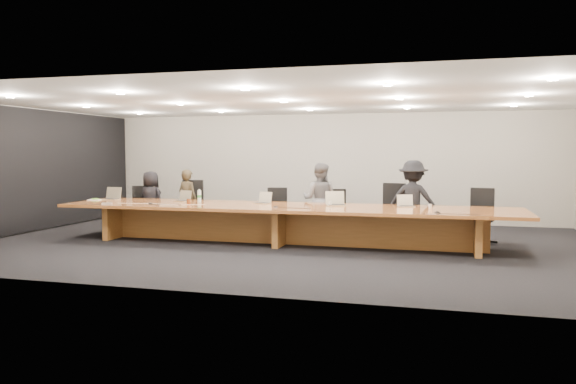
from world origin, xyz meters
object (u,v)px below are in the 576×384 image
(laptop_c, at_px, (262,197))
(chair_left, at_px, (189,205))
(chair_mid_left, at_px, (277,211))
(mic_left, at_px, (150,203))
(person_b, at_px, (188,200))
(laptop_d, at_px, (336,198))
(chair_far_left, at_px, (140,207))
(laptop_e, at_px, (406,201))
(mic_center, at_px, (276,207))
(water_bottle, at_px, (199,196))
(paper_cup_far, at_px, (430,206))
(chair_far_right, at_px, (479,215))
(laptop_b, at_px, (182,196))
(laptop_a, at_px, (110,193))
(amber_mug, at_px, (189,201))
(av_box, at_px, (107,204))
(person_a, at_px, (151,200))
(chair_mid_right, at_px, (337,212))
(paper_cup_near, at_px, (330,204))
(person_d, at_px, (413,200))
(person_c, at_px, (320,199))
(mic_right, at_px, (437,212))
(chair_right, at_px, (390,210))

(laptop_c, bearing_deg, chair_left, 177.15)
(chair_mid_left, height_order, mic_left, chair_mid_left)
(person_b, xyz_separation_m, laptop_d, (3.61, -0.88, 0.19))
(chair_far_left, height_order, laptop_d, laptop_d)
(laptop_e, bearing_deg, mic_center, 179.80)
(water_bottle, relative_size, paper_cup_far, 3.05)
(person_b, relative_size, laptop_c, 4.53)
(laptop_d, bearing_deg, chair_far_right, -4.26)
(laptop_b, bearing_deg, laptop_a, -162.99)
(person_b, distance_m, amber_mug, 1.42)
(av_box, bearing_deg, person_a, 66.78)
(chair_mid_right, xyz_separation_m, laptop_a, (-4.90, -0.94, 0.38))
(chair_far_right, bearing_deg, amber_mug, -151.34)
(chair_far_left, distance_m, person_b, 1.32)
(chair_far_right, bearing_deg, paper_cup_near, -144.67)
(person_b, height_order, laptop_e, person_b)
(person_d, bearing_deg, person_a, 8.18)
(water_bottle, relative_size, mic_center, 2.25)
(chair_mid_right, distance_m, water_bottle, 2.94)
(laptop_c, height_order, laptop_e, laptop_c)
(laptop_b, bearing_deg, person_a, 160.62)
(chair_left, distance_m, amber_mug, 1.39)
(laptop_a, bearing_deg, person_c, 13.14)
(person_a, height_order, laptop_d, person_a)
(chair_mid_right, xyz_separation_m, laptop_b, (-3.20, -0.86, 0.36))
(person_d, height_order, amber_mug, person_d)
(laptop_c, relative_size, water_bottle, 1.24)
(paper_cup_near, bearing_deg, laptop_c, 173.31)
(mic_center, bearing_deg, person_a, 156.17)
(chair_far_right, xyz_separation_m, laptop_d, (-2.73, -0.86, 0.34))
(mic_center, relative_size, mic_right, 0.85)
(person_b, xyz_separation_m, amber_mug, (0.63, -1.27, 0.09))
(chair_mid_right, bearing_deg, mic_left, -170.34)
(person_b, bearing_deg, person_a, 14.93)
(person_c, bearing_deg, chair_mid_left, 9.02)
(person_a, bearing_deg, chair_mid_right, -169.76)
(person_a, xyz_separation_m, mic_right, (6.49, -1.82, 0.09))
(mic_center, bearing_deg, person_c, 72.80)
(chair_right, xyz_separation_m, chair_far_right, (1.77, -0.17, -0.03))
(laptop_b, height_order, mic_center, laptop_b)
(chair_mid_right, relative_size, person_b, 0.73)
(chair_far_right, xyz_separation_m, laptop_c, (-4.27, -0.80, 0.32))
(chair_left, xyz_separation_m, water_bottle, (0.66, -0.89, 0.28))
(chair_left, relative_size, person_b, 0.84)
(person_d, bearing_deg, paper_cup_far, 118.11)
(person_a, bearing_deg, chair_left, -173.16)
(laptop_e, distance_m, water_bottle, 4.25)
(chair_mid_right, relative_size, mic_center, 9.14)
(mic_left, bearing_deg, person_c, 27.59)
(person_c, bearing_deg, laptop_e, 157.39)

